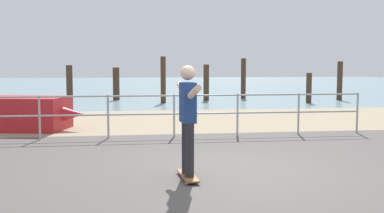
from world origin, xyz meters
name	(u,v)px	position (x,y,z in m)	size (l,w,h in m)	color
ground_plane	(247,190)	(0.00, -1.00, 0.00)	(24.00, 10.00, 0.04)	#514C49
beach_strip	(183,120)	(0.00, 7.00, 0.00)	(24.00, 6.00, 0.04)	tan
sea_surface	(150,84)	(0.00, 35.00, 0.00)	(72.00, 50.00, 0.04)	#75939E
railing_fence	(141,109)	(-1.39, 3.60, 0.70)	(11.01, 0.05, 1.05)	#9EA0A5
skateboard	(188,176)	(-0.76, -0.38, 0.07)	(0.26, 0.81, 0.08)	brown
skateboarder	(188,113)	(-0.76, -0.38, 1.02)	(0.23, 1.45, 1.65)	#26262B
groyne_post_0	(69,83)	(-4.68, 15.13, 0.89)	(0.31, 0.31, 1.78)	#422D1E
groyne_post_1	(116,84)	(-2.44, 15.54, 0.83)	(0.33, 0.33, 1.66)	#422D1E
groyne_post_2	(163,80)	(-0.21, 13.40, 1.09)	(0.24, 0.24, 2.17)	#422D1E
groyne_post_3	(206,83)	(2.03, 14.68, 0.91)	(0.28, 0.28, 1.81)	#422D1E
groyne_post_4	(243,78)	(4.27, 16.00, 1.07)	(0.26, 0.26, 2.15)	#422D1E
groyne_post_5	(309,88)	(6.50, 12.52, 0.71)	(0.25, 0.25, 1.42)	#422D1E
groyne_post_6	(340,81)	(8.74, 14.00, 0.99)	(0.27, 0.27, 1.97)	#422D1E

